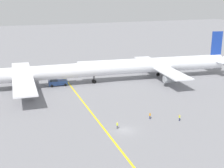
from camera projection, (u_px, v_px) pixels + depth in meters
The scene contains 8 objects.
ground_plane at pixel (125, 130), 67.98m from camera, with size 600.00×600.00×0.00m, color gray.
taxiway_stripe at pixel (95, 117), 75.45m from camera, with size 0.50×120.00×0.01m, color yellow.
airliner_at_gate_left at pixel (29, 74), 97.88m from camera, with size 59.28×45.09×15.69m.
airliner_being_pushed at pixel (154, 65), 110.59m from camera, with size 60.97×40.21×16.95m.
pushback_tug at pixel (57, 82), 102.82m from camera, with size 9.65×3.84×3.02m.
ground_crew_wing_walker_right at pixel (150, 116), 74.24m from camera, with size 0.42×0.42×1.66m.
ground_crew_marshaller_foreground at pixel (180, 118), 73.12m from camera, with size 0.36×0.46×1.62m.
ground_crew_ramp_agent_by_cones at pixel (117, 125), 68.62m from camera, with size 0.36×0.36×1.64m.
Camera 1 is at (-28.03, -55.95, 28.70)m, focal length 48.06 mm.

